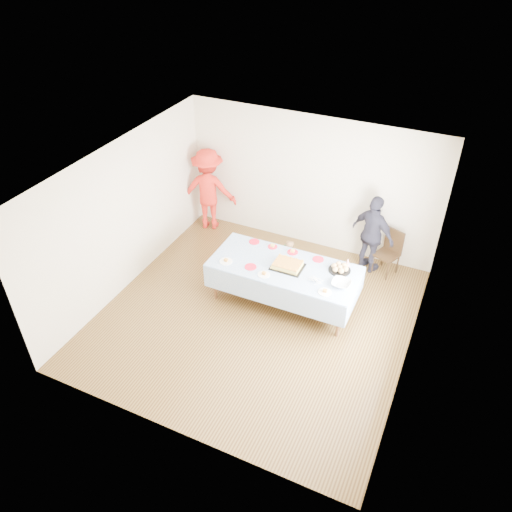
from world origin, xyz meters
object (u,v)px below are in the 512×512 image
Objects in this scene: party_table at (284,269)px; adult_left at (209,189)px; dining_chair at (390,250)px; birthday_cake at (288,265)px.

party_table is 1.42× the size of adult_left.
birthday_cake is at bearing -108.42° from dining_chair.
birthday_cake is 0.60× the size of dining_chair.
birthday_cake is at bearing -6.58° from party_table.
birthday_cake is 0.30× the size of adult_left.
party_table is 2.21m from dining_chair.
dining_chair is 3.84m from adult_left.
adult_left reaches higher than party_table.
dining_chair is 0.50× the size of adult_left.
birthday_cake is 2.19m from dining_chair.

